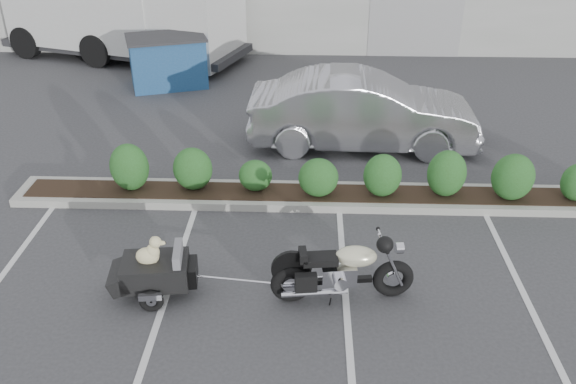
{
  "coord_description": "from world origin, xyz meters",
  "views": [
    {
      "loc": [
        0.6,
        -8.03,
        5.8
      ],
      "look_at": [
        0.27,
        1.13,
        0.75
      ],
      "focal_mm": 38.0,
      "sensor_mm": 36.0,
      "label": 1
    }
  ],
  "objects_px": {
    "motorcycle": "(343,272)",
    "dumpster": "(168,61)",
    "pet_trailer": "(155,270)",
    "sedan": "(363,111)",
    "delivery_truck": "(120,2)"
  },
  "relations": [
    {
      "from": "motorcycle",
      "to": "dumpster",
      "type": "relative_size",
      "value": 0.85
    },
    {
      "from": "sedan",
      "to": "pet_trailer",
      "type": "bearing_deg",
      "value": 149.34
    },
    {
      "from": "motorcycle",
      "to": "dumpster",
      "type": "xyz_separation_m",
      "value": [
        -4.57,
        9.57,
        0.23
      ]
    },
    {
      "from": "pet_trailer",
      "to": "delivery_truck",
      "type": "distance_m",
      "value": 13.01
    },
    {
      "from": "sedan",
      "to": "delivery_truck",
      "type": "xyz_separation_m",
      "value": [
        -7.27,
        6.82,
        0.92
      ]
    },
    {
      "from": "pet_trailer",
      "to": "sedan",
      "type": "height_order",
      "value": "sedan"
    },
    {
      "from": "delivery_truck",
      "to": "dumpster",
      "type": "bearing_deg",
      "value": -35.42
    },
    {
      "from": "motorcycle",
      "to": "sedan",
      "type": "height_order",
      "value": "sedan"
    },
    {
      "from": "pet_trailer",
      "to": "delivery_truck",
      "type": "xyz_separation_m",
      "value": [
        -3.82,
        12.36,
        1.32
      ]
    },
    {
      "from": "pet_trailer",
      "to": "sedan",
      "type": "bearing_deg",
      "value": 51.18
    },
    {
      "from": "pet_trailer",
      "to": "delivery_truck",
      "type": "relative_size",
      "value": 0.21
    },
    {
      "from": "pet_trailer",
      "to": "dumpster",
      "type": "xyz_separation_m",
      "value": [
        -1.79,
        9.55,
        0.29
      ]
    },
    {
      "from": "motorcycle",
      "to": "pet_trailer",
      "type": "xyz_separation_m",
      "value": [
        -2.78,
        0.02,
        -0.06
      ]
    },
    {
      "from": "sedan",
      "to": "delivery_truck",
      "type": "distance_m",
      "value": 10.02
    },
    {
      "from": "dumpster",
      "to": "sedan",
      "type": "bearing_deg",
      "value": -55.79
    }
  ]
}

